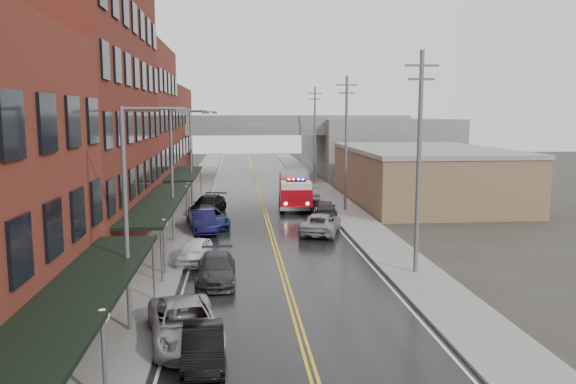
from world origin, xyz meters
TOP-DOWN VIEW (x-y plane):
  - road at (0.00, 30.00)m, footprint 11.00×160.00m
  - sidewalk_left at (-7.30, 30.00)m, footprint 3.00×160.00m
  - sidewalk_right at (7.30, 30.00)m, footprint 3.00×160.00m
  - curb_left at (-5.65, 30.00)m, footprint 0.30×160.00m
  - curb_right at (5.65, 30.00)m, footprint 0.30×160.00m
  - brick_building_b at (-13.30, 23.00)m, footprint 9.00×20.00m
  - brick_building_c at (-13.30, 40.50)m, footprint 9.00×15.00m
  - brick_building_far at (-13.30, 58.00)m, footprint 9.00×20.00m
  - tan_building at (16.00, 40.00)m, footprint 14.00×22.00m
  - right_far_block at (18.00, 70.00)m, footprint 18.00×30.00m
  - awning_0 at (-7.49, 4.00)m, footprint 2.60×16.00m
  - awning_1 at (-7.49, 23.00)m, footprint 2.60×18.00m
  - awning_2 at (-7.49, 40.50)m, footprint 2.60×13.00m
  - globe_lamp_0 at (-6.40, 2.00)m, footprint 0.44×0.44m
  - globe_lamp_1 at (-6.40, 16.00)m, footprint 0.44×0.44m
  - globe_lamp_2 at (-6.40, 30.00)m, footprint 0.44×0.44m
  - street_lamp_0 at (-6.55, 8.00)m, footprint 2.64×0.22m
  - street_lamp_1 at (-6.55, 24.00)m, footprint 2.64×0.22m
  - street_lamp_2 at (-6.55, 40.00)m, footprint 2.64×0.22m
  - utility_pole_0 at (7.20, 15.00)m, footprint 1.80×0.24m
  - utility_pole_1 at (7.20, 35.00)m, footprint 1.80×0.24m
  - utility_pole_2 at (7.20, 55.00)m, footprint 1.80×0.24m
  - overpass at (0.00, 62.00)m, footprint 40.00×10.00m
  - fire_truck at (2.90, 37.70)m, footprint 3.97×8.97m
  - parked_car_left_1 at (-3.69, 4.70)m, footprint 1.61×4.17m
  - parked_car_left_2 at (-4.52, 6.81)m, footprint 3.60×5.92m
  - parked_car_left_3 at (-3.60, 14.52)m, footprint 2.04×4.97m
  - parked_car_left_4 at (-5.00, 18.54)m, footprint 2.23×4.33m
  - parked_car_left_5 at (-5.00, 27.20)m, footprint 2.51×5.13m
  - parked_car_left_6 at (-4.65, 28.97)m, footprint 3.73×5.80m
  - parked_car_left_7 at (-5.00, 34.80)m, footprint 3.55×5.97m
  - parked_car_right_0 at (3.60, 25.85)m, footprint 3.97×5.98m
  - parked_car_right_1 at (4.89, 32.30)m, footprint 2.42×4.99m
  - parked_car_right_2 at (4.96, 41.80)m, footprint 1.62×4.03m
  - parked_car_right_3 at (5.00, 50.93)m, footprint 1.86×4.26m

SIDE VIEW (x-z plane):
  - road at x=0.00m, z-range 0.00..0.02m
  - sidewalk_left at x=-7.30m, z-range 0.00..0.15m
  - sidewalk_right at x=7.30m, z-range 0.00..0.15m
  - curb_left at x=-5.65m, z-range 0.00..0.15m
  - curb_right at x=5.65m, z-range 0.00..0.15m
  - parked_car_left_1 at x=-3.69m, z-range 0.00..1.35m
  - parked_car_right_3 at x=5.00m, z-range 0.00..1.36m
  - parked_car_right_2 at x=4.96m, z-range 0.00..1.37m
  - parked_car_right_1 at x=4.89m, z-range 0.00..1.40m
  - parked_car_left_4 at x=-5.00m, z-range 0.00..1.41m
  - parked_car_left_3 at x=-3.60m, z-range 0.00..1.44m
  - parked_car_left_6 at x=-4.65m, z-range 0.00..1.49m
  - parked_car_right_0 at x=3.60m, z-range 0.00..1.53m
  - parked_car_left_2 at x=-4.52m, z-range 0.00..1.54m
  - parked_car_left_5 at x=-5.00m, z-range 0.00..1.62m
  - parked_car_left_7 at x=-5.00m, z-range 0.00..1.62m
  - fire_truck at x=2.90m, z-range 0.13..3.35m
  - globe_lamp_0 at x=-6.40m, z-range 0.75..3.87m
  - globe_lamp_1 at x=-6.40m, z-range 0.75..3.87m
  - globe_lamp_2 at x=-6.40m, z-range 0.75..3.87m
  - tan_building at x=16.00m, z-range 0.00..5.00m
  - awning_2 at x=-7.49m, z-range 1.44..4.53m
  - awning_0 at x=-7.49m, z-range 1.44..4.53m
  - awning_1 at x=-7.49m, z-range 1.44..4.53m
  - right_far_block at x=18.00m, z-range 0.00..8.00m
  - street_lamp_0 at x=-6.55m, z-range 0.69..9.69m
  - street_lamp_1 at x=-6.55m, z-range 0.69..9.69m
  - street_lamp_2 at x=-6.55m, z-range 0.69..9.69m
  - overpass at x=0.00m, z-range 2.24..9.74m
  - brick_building_far at x=-13.30m, z-range 0.00..12.00m
  - utility_pole_0 at x=7.20m, z-range 0.31..12.31m
  - utility_pole_1 at x=7.20m, z-range 0.31..12.31m
  - utility_pole_2 at x=7.20m, z-range 0.31..12.31m
  - brick_building_c at x=-13.30m, z-range 0.00..15.00m
  - brick_building_b at x=-13.30m, z-range 0.00..18.00m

